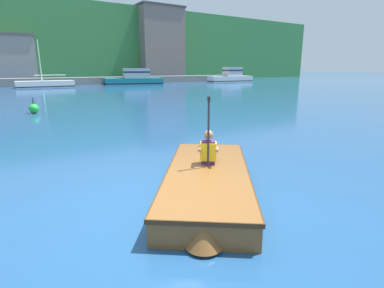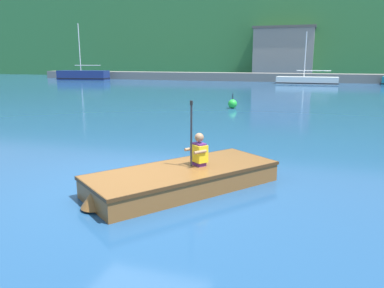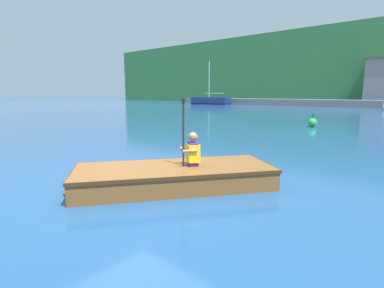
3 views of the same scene
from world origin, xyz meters
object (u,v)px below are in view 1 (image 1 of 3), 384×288
(moored_boat_dock_center_near, at_px, (135,78))
(channel_buoy, at_px, (34,109))
(person_paddler, at_px, (208,149))
(rowboat_foreground, at_px, (207,180))
(moored_boat_dock_center_far, at_px, (45,84))
(moored_boat_dock_west_inner, at_px, (231,77))

(moored_boat_dock_center_near, distance_m, channel_buoy, 25.63)
(person_paddler, bearing_deg, rowboat_foreground, -126.75)
(moored_boat_dock_center_far, xyz_separation_m, rowboat_foreground, (-1.50, -32.64, -0.12))
(moored_boat_dock_west_inner, bearing_deg, channel_buoy, -144.64)
(moored_boat_dock_center_near, relative_size, person_paddler, 6.27)
(moored_boat_dock_center_near, xyz_separation_m, moored_boat_dock_center_far, (-10.69, -0.90, -0.40))
(rowboat_foreground, height_order, channel_buoy, channel_buoy)
(rowboat_foreground, relative_size, person_paddler, 3.00)
(moored_boat_dock_center_far, relative_size, rowboat_foreground, 1.59)
(moored_boat_dock_west_inner, xyz_separation_m, moored_boat_dock_center_near, (-15.08, 1.18, -0.03))
(moored_boat_dock_west_inner, relative_size, moored_boat_dock_center_far, 1.23)
(moored_boat_dock_center_far, bearing_deg, moored_boat_dock_center_near, 4.81)
(moored_boat_dock_center_near, height_order, moored_boat_dock_center_far, moored_boat_dock_center_far)
(moored_boat_dock_west_inner, relative_size, moored_boat_dock_center_near, 0.94)
(moored_boat_dock_center_far, bearing_deg, rowboat_foreground, -92.64)
(moored_boat_dock_west_inner, relative_size, person_paddler, 5.87)
(moored_boat_dock_west_inner, relative_size, channel_buoy, 10.03)
(moored_boat_dock_center_near, height_order, rowboat_foreground, moored_boat_dock_center_near)
(moored_boat_dock_west_inner, height_order, person_paddler, moored_boat_dock_west_inner)
(moored_boat_dock_center_far, distance_m, rowboat_foreground, 32.68)
(moored_boat_dock_center_near, distance_m, moored_boat_dock_center_far, 10.73)
(moored_boat_dock_west_inner, height_order, moored_boat_dock_center_far, moored_boat_dock_center_far)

